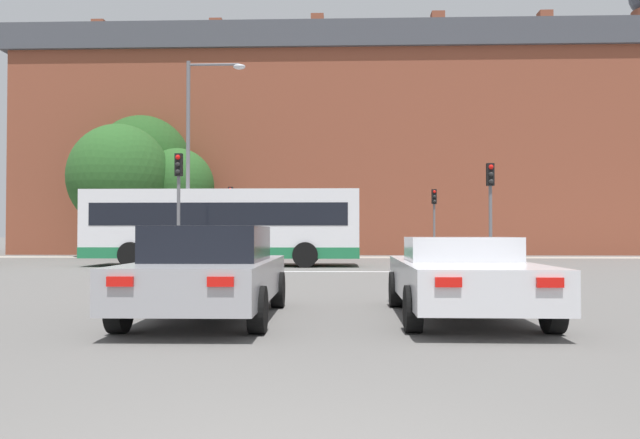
# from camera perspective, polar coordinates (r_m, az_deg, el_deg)

# --- Properties ---
(stop_line_strip) EXTENTS (8.58, 0.30, 0.01)m
(stop_line_strip) POSITION_cam_1_polar(r_m,az_deg,el_deg) (21.87, 1.54, -4.78)
(stop_line_strip) COLOR silver
(stop_line_strip) RESTS_ON ground_plane
(far_pavement) EXTENTS (69.53, 2.50, 0.01)m
(far_pavement) POSITION_cam_1_polar(r_m,az_deg,el_deg) (34.75, 1.69, -3.48)
(far_pavement) COLOR #A09B91
(far_pavement) RESTS_ON ground_plane
(brick_civic_building) EXTENTS (48.72, 16.00, 20.64)m
(brick_civic_building) POSITION_cam_1_polar(r_m,az_deg,el_deg) (46.52, 5.64, 6.22)
(brick_civic_building) COLOR brown
(brick_civic_building) RESTS_ON ground_plane
(car_saloon_left) EXTENTS (2.12, 4.78, 1.45)m
(car_saloon_left) POSITION_cam_1_polar(r_m,az_deg,el_deg) (9.97, -10.02, -4.69)
(car_saloon_left) COLOR #9E9EA3
(car_saloon_left) RESTS_ON ground_plane
(car_roadster_right) EXTENTS (2.12, 4.82, 1.28)m
(car_roadster_right) POSITION_cam_1_polar(r_m,az_deg,el_deg) (10.15, 12.84, -5.09)
(car_roadster_right) COLOR silver
(car_roadster_right) RESTS_ON ground_plane
(bus_crossing_lead) EXTENTS (11.15, 2.77, 3.10)m
(bus_crossing_lead) POSITION_cam_1_polar(r_m,az_deg,el_deg) (26.03, -8.81, -0.55)
(bus_crossing_lead) COLOR silver
(bus_crossing_lead) RESTS_ON ground_plane
(traffic_light_far_left) EXTENTS (0.26, 0.31, 3.89)m
(traffic_light_far_left) POSITION_cam_1_polar(r_m,az_deg,el_deg) (34.48, -8.19, 0.89)
(traffic_light_far_left) COLOR slate
(traffic_light_far_left) RESTS_ON ground_plane
(traffic_light_near_left) EXTENTS (0.26, 0.31, 4.17)m
(traffic_light_near_left) POSITION_cam_1_polar(r_m,az_deg,el_deg) (22.65, -12.81, 2.47)
(traffic_light_near_left) COLOR slate
(traffic_light_near_left) RESTS_ON ground_plane
(traffic_light_far_right) EXTENTS (0.26, 0.31, 3.74)m
(traffic_light_far_right) POSITION_cam_1_polar(r_m,az_deg,el_deg) (34.46, 10.40, 0.74)
(traffic_light_far_right) COLOR slate
(traffic_light_far_right) RESTS_ON ground_plane
(traffic_light_near_right) EXTENTS (0.26, 0.31, 3.84)m
(traffic_light_near_right) POSITION_cam_1_polar(r_m,az_deg,el_deg) (22.99, 15.32, 1.91)
(traffic_light_near_right) COLOR slate
(traffic_light_near_right) RESTS_ON ground_plane
(street_lamp_junction) EXTENTS (2.44, 0.36, 8.44)m
(street_lamp_junction) POSITION_cam_1_polar(r_m,az_deg,el_deg) (26.27, -11.16, 6.96)
(street_lamp_junction) COLOR slate
(street_lamp_junction) RESTS_ON ground_plane
(pedestrian_waiting) EXTENTS (0.44, 0.31, 1.61)m
(pedestrian_waiting) POSITION_cam_1_polar(r_m,az_deg,el_deg) (34.58, -6.32, -1.94)
(pedestrian_waiting) COLOR brown
(pedestrian_waiting) RESTS_ON ground_plane
(tree_by_building) EXTENTS (6.05, 6.05, 8.61)m
(tree_by_building) POSITION_cam_1_polar(r_m,az_deg,el_deg) (40.11, -15.93, 4.63)
(tree_by_building) COLOR #4C3823
(tree_by_building) RESTS_ON ground_plane
(tree_kerbside) EXTENTS (5.71, 5.71, 7.54)m
(tree_kerbside) POSITION_cam_1_polar(r_m,az_deg,el_deg) (37.17, -17.89, 3.72)
(tree_kerbside) COLOR #4C3823
(tree_kerbside) RESTS_ON ground_plane
(tree_distant) EXTENTS (4.26, 4.26, 6.36)m
(tree_distant) POSITION_cam_1_polar(r_m,az_deg,el_deg) (37.67, -12.88, 2.97)
(tree_distant) COLOR #4C3823
(tree_distant) RESTS_ON ground_plane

